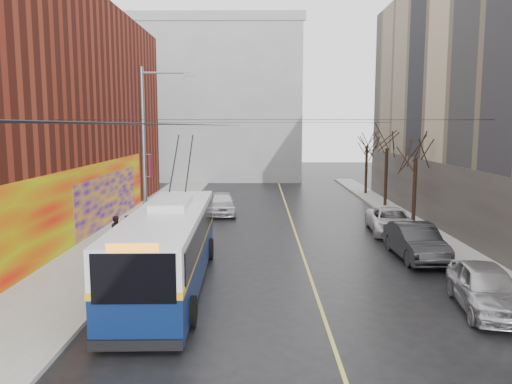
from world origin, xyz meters
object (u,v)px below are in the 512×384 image
tree_mid (387,138)px  pedestrian_c (145,227)px  streetlight_pole (147,152)px  trolleybus (169,246)px  parked_car_a (486,287)px  parked_car_c (391,221)px  following_car (222,203)px  parked_car_b (416,242)px  pedestrian_b (117,231)px  pedestrian_a (130,235)px  tree_near (416,145)px  tree_far (367,137)px

tree_mid → pedestrian_c: tree_mid is taller
streetlight_pole → pedestrian_c: 3.94m
tree_mid → trolleybus: (-13.06, -19.02, -3.66)m
parked_car_a → pedestrian_c: bearing=153.9°
parked_car_c → following_car: size_ratio=1.11×
parked_car_b → following_car: 15.36m
pedestrian_b → pedestrian_c: bearing=-25.6°
streetlight_pole → pedestrian_a: (-0.50, -1.91, -3.75)m
tree_near → parked_car_b: size_ratio=1.29×
streetlight_pole → parked_car_a: size_ratio=1.95×
parked_car_b → parked_car_c: size_ratio=0.96×
parked_car_b → following_car: (-9.89, 11.74, -0.03)m
following_car → streetlight_pole: bearing=-112.2°
trolleybus → pedestrian_a: 4.88m
tree_mid → parked_car_b: (-2.33, -14.92, -4.43)m
parked_car_c → pedestrian_c: bearing=-163.1°
tree_near → pedestrian_b: tree_near is taller
parked_car_a → following_car: bearing=127.1°
following_car → pedestrian_b: 10.98m
streetlight_pole → tree_near: bearing=21.6°
tree_far → parked_car_b: (-2.33, -21.92, -4.32)m
tree_mid → parked_car_b: bearing=-98.9°
tree_near → trolleybus: (-13.06, -12.02, -3.38)m
trolleybus → pedestrian_b: trolleybus is taller
pedestrian_a → trolleybus: bearing=-124.8°
tree_near → tree_far: 14.00m
tree_near → pedestrian_a: tree_near is taller
tree_near → following_car: size_ratio=1.38×
trolleybus → following_car: 15.88m
following_car → pedestrian_c: pedestrian_c is taller
trolleybus → following_car: bearing=85.5°
trolleybus → pedestrian_c: size_ratio=7.36×
parked_car_a → pedestrian_a: 15.12m
tree_far → parked_car_c: 17.06m
parked_car_b → pedestrian_b: 14.50m
tree_near → parked_car_a: bearing=-97.9°
trolleybus → pedestrian_a: trolleybus is taller
following_car → parked_car_b: bearing=-55.5°
parked_car_a → tree_mid: bearing=92.5°
tree_mid → trolleybus: size_ratio=0.55×
pedestrian_b → pedestrian_c: size_ratio=0.94×
trolleybus → following_car: size_ratio=2.62×
tree_mid → following_car: (-12.22, -3.18, -4.46)m
parked_car_c → pedestrian_b: bearing=-161.0°
trolleybus → pedestrian_b: 6.91m
parked_car_a → following_car: following_car is taller
streetlight_pole → tree_mid: (15.14, 13.00, 0.41)m
parked_car_b → pedestrian_c: (-13.17, 2.57, 0.16)m
tree_near → parked_car_a: (-2.00, -14.44, -4.19)m
parked_car_b → streetlight_pole: bearing=169.6°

